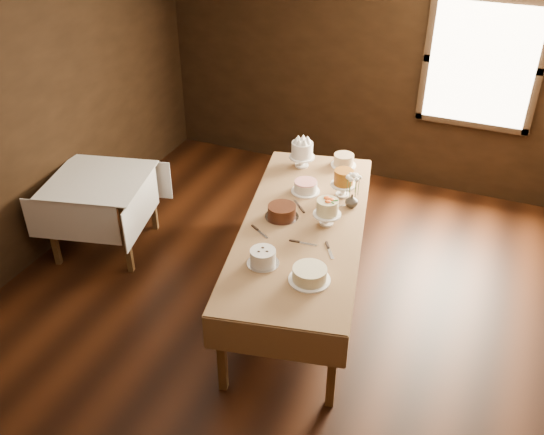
{
  "coord_description": "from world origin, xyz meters",
  "views": [
    {
      "loc": [
        1.66,
        -3.76,
        3.72
      ],
      "look_at": [
        0.0,
        0.2,
        0.95
      ],
      "focal_mm": 39.67,
      "sensor_mm": 36.0,
      "label": 1
    }
  ],
  "objects_px": {
    "cake_chocolate": "(282,212)",
    "cake_lattice": "(306,187)",
    "cake_speckled": "(344,160)",
    "cake_flowers": "(327,213)",
    "display_table": "(303,229)",
    "cake_caramel": "(343,184)",
    "cake_server_d": "(337,206)",
    "cake_server_e": "(263,234)",
    "cake_cream": "(310,275)",
    "cake_server_a": "(308,244)",
    "cake_server_b": "(331,254)",
    "side_table": "(100,187)",
    "cake_meringue": "(302,155)",
    "flower_vase": "(352,201)",
    "cake_server_c": "(298,204)",
    "cake_swirl": "(263,258)"
  },
  "relations": [
    {
      "from": "cake_server_a",
      "to": "cake_server_b",
      "type": "relative_size",
      "value": 1.0
    },
    {
      "from": "side_table",
      "to": "cake_chocolate",
      "type": "distance_m",
      "value": 1.97
    },
    {
      "from": "side_table",
      "to": "cake_cream",
      "type": "xyz_separation_m",
      "value": [
        2.49,
        -0.71,
        0.16
      ]
    },
    {
      "from": "display_table",
      "to": "cake_flowers",
      "type": "distance_m",
      "value": 0.27
    },
    {
      "from": "display_table",
      "to": "flower_vase",
      "type": "relative_size",
      "value": 22.55
    },
    {
      "from": "cake_chocolate",
      "to": "cake_server_b",
      "type": "relative_size",
      "value": 1.47
    },
    {
      "from": "display_table",
      "to": "cake_server_d",
      "type": "bearing_deg",
      "value": 63.01
    },
    {
      "from": "cake_server_d",
      "to": "cake_server_e",
      "type": "height_order",
      "value": "same"
    },
    {
      "from": "cake_chocolate",
      "to": "cake_server_c",
      "type": "xyz_separation_m",
      "value": [
        0.05,
        0.27,
        -0.05
      ]
    },
    {
      "from": "side_table",
      "to": "cake_chocolate",
      "type": "relative_size",
      "value": 3.26
    },
    {
      "from": "cake_flowers",
      "to": "cake_server_b",
      "type": "relative_size",
      "value": 1.05
    },
    {
      "from": "cake_lattice",
      "to": "cake_server_c",
      "type": "height_order",
      "value": "cake_lattice"
    },
    {
      "from": "cake_speckled",
      "to": "flower_vase",
      "type": "xyz_separation_m",
      "value": [
        0.3,
        -0.74,
        0.0
      ]
    },
    {
      "from": "cake_flowers",
      "to": "cake_server_a",
      "type": "bearing_deg",
      "value": -96.79
    },
    {
      "from": "cake_swirl",
      "to": "cake_flowers",
      "type": "bearing_deg",
      "value": 69.41
    },
    {
      "from": "side_table",
      "to": "cake_server_a",
      "type": "distance_m",
      "value": 2.34
    },
    {
      "from": "cake_meringue",
      "to": "cake_server_e",
      "type": "xyz_separation_m",
      "value": [
        0.13,
        -1.3,
        -0.12
      ]
    },
    {
      "from": "cake_server_e",
      "to": "cake_caramel",
      "type": "bearing_deg",
      "value": 96.25
    },
    {
      "from": "cake_lattice",
      "to": "flower_vase",
      "type": "height_order",
      "value": "flower_vase"
    },
    {
      "from": "cake_server_a",
      "to": "cake_server_d",
      "type": "distance_m",
      "value": 0.67
    },
    {
      "from": "cake_server_d",
      "to": "cake_meringue",
      "type": "bearing_deg",
      "value": 99.4
    },
    {
      "from": "cake_meringue",
      "to": "cake_swirl",
      "type": "distance_m",
      "value": 1.71
    },
    {
      "from": "cake_server_b",
      "to": "flower_vase",
      "type": "bearing_deg",
      "value": 153.29
    },
    {
      "from": "cake_flowers",
      "to": "cake_server_b",
      "type": "bearing_deg",
      "value": -67.29
    },
    {
      "from": "cake_meringue",
      "to": "cake_server_e",
      "type": "distance_m",
      "value": 1.31
    },
    {
      "from": "cake_flowers",
      "to": "display_table",
      "type": "bearing_deg",
      "value": -160.51
    },
    {
      "from": "cake_chocolate",
      "to": "cake_cream",
      "type": "height_order",
      "value": "cake_chocolate"
    },
    {
      "from": "cake_chocolate",
      "to": "cake_lattice",
      "type": "bearing_deg",
      "value": 85.63
    },
    {
      "from": "cake_meringue",
      "to": "flower_vase",
      "type": "relative_size",
      "value": 2.23
    },
    {
      "from": "cake_server_a",
      "to": "cake_chocolate",
      "type": "bearing_deg",
      "value": 135.46
    },
    {
      "from": "cake_caramel",
      "to": "cake_chocolate",
      "type": "distance_m",
      "value": 0.7
    },
    {
      "from": "cake_lattice",
      "to": "cake_server_e",
      "type": "height_order",
      "value": "cake_lattice"
    },
    {
      "from": "cake_caramel",
      "to": "cake_chocolate",
      "type": "relative_size",
      "value": 0.79
    },
    {
      "from": "cake_server_c",
      "to": "cake_server_b",
      "type": "bearing_deg",
      "value": 177.89
    },
    {
      "from": "cake_meringue",
      "to": "cake_caramel",
      "type": "bearing_deg",
      "value": -35.81
    },
    {
      "from": "cake_flowers",
      "to": "cake_server_d",
      "type": "xyz_separation_m",
      "value": [
        -0.0,
        0.31,
        -0.11
      ]
    },
    {
      "from": "display_table",
      "to": "side_table",
      "type": "xyz_separation_m",
      "value": [
        -2.16,
        -0.02,
        -0.05
      ]
    },
    {
      "from": "cake_lattice",
      "to": "cake_chocolate",
      "type": "xyz_separation_m",
      "value": [
        -0.04,
        -0.51,
        0.01
      ]
    },
    {
      "from": "cake_flowers",
      "to": "flower_vase",
      "type": "bearing_deg",
      "value": 72.0
    },
    {
      "from": "cake_lattice",
      "to": "cake_caramel",
      "type": "bearing_deg",
      "value": 11.88
    },
    {
      "from": "cake_server_a",
      "to": "cake_server_b",
      "type": "xyz_separation_m",
      "value": [
        0.21,
        -0.06,
        0.0
      ]
    },
    {
      "from": "display_table",
      "to": "cake_speckled",
      "type": "distance_m",
      "value": 1.18
    },
    {
      "from": "cake_server_c",
      "to": "cake_chocolate",
      "type": "bearing_deg",
      "value": 127.15
    },
    {
      "from": "cake_cream",
      "to": "cake_swirl",
      "type": "bearing_deg",
      "value": 173.14
    },
    {
      "from": "cake_flowers",
      "to": "cake_server_a",
      "type": "xyz_separation_m",
      "value": [
        -0.04,
        -0.35,
        -0.11
      ]
    },
    {
      "from": "cake_meringue",
      "to": "cake_lattice",
      "type": "xyz_separation_m",
      "value": [
        0.22,
        -0.48,
        -0.08
      ]
    },
    {
      "from": "cake_server_a",
      "to": "cake_server_e",
      "type": "bearing_deg",
      "value": 177.35
    },
    {
      "from": "cake_meringue",
      "to": "cake_flowers",
      "type": "bearing_deg",
      "value": -58.17
    },
    {
      "from": "cake_speckled",
      "to": "cake_flowers",
      "type": "bearing_deg",
      "value": -80.49
    },
    {
      "from": "display_table",
      "to": "cake_caramel",
      "type": "distance_m",
      "value": 0.65
    }
  ]
}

